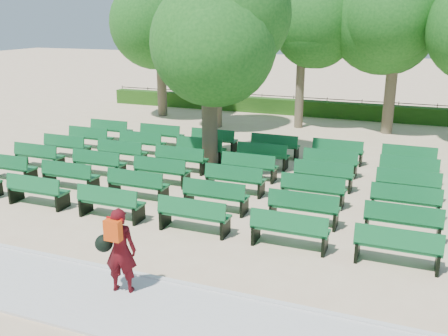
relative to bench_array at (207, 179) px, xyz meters
The scene contains 9 objects.
ground 0.98m from the bench_array, 37.64° to the right, with size 120.00×120.00×0.00m, color #D5B58D.
paving 8.03m from the bench_array, 84.48° to the right, with size 30.00×2.20×0.06m, color silver.
curb 6.89m from the bench_array, 83.56° to the right, with size 30.00×0.12×0.10m, color silver.
hedge 13.43m from the bench_array, 86.70° to the left, with size 26.00×0.70×0.90m, color #214C13.
fence 13.83m from the bench_array, 86.80° to the left, with size 26.00×0.10×1.02m, color black, non-canonical shape.
tree_line 9.44m from the bench_array, 85.31° to the left, with size 21.80×6.80×7.04m, color #1C5C19, non-canonical shape.
bench_array is the anchor object (origin of this frame).
tree_among 5.12m from the bench_array, 110.22° to the left, with size 4.75×4.75×6.96m.
person 7.72m from the bench_array, 80.81° to the right, with size 0.92×0.60×1.88m.
Camera 1 is at (5.94, -14.98, 5.71)m, focal length 40.00 mm.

